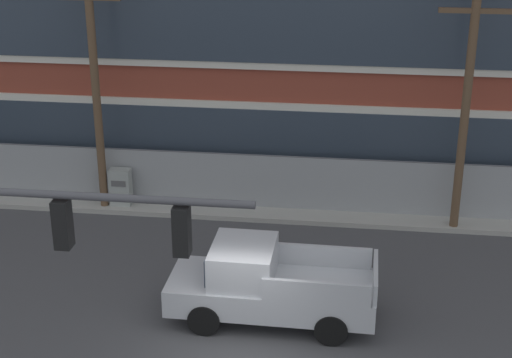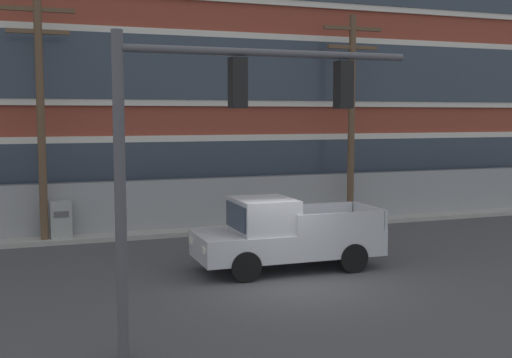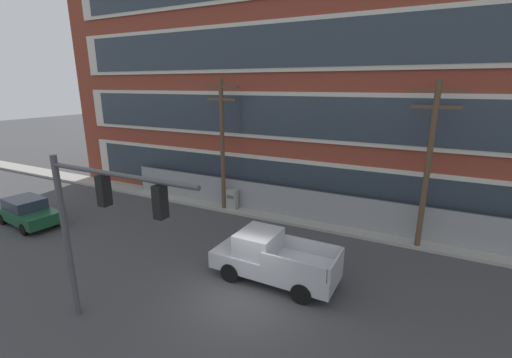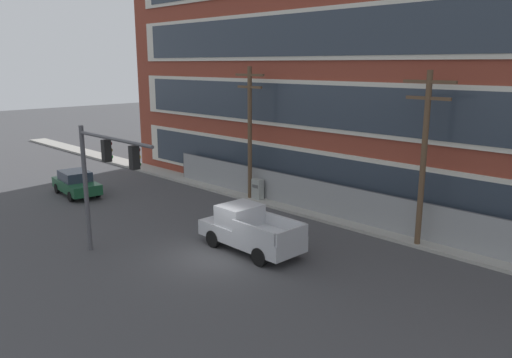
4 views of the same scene
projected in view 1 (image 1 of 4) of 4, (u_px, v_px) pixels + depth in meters
name	position (u px, v px, depth m)	size (l,w,h in m)	color
ground_plane	(240.00, 355.00, 18.30)	(160.00, 160.00, 0.00)	#424244
sidewalk_building_side	(276.00, 211.00, 25.70)	(80.00, 1.69, 0.16)	#9E9B93
chain_link_fence	(303.00, 185.00, 25.34)	(28.09, 0.06, 1.98)	gray
traffic_signal_mast	(42.00, 262.00, 14.00)	(5.62, 0.43, 5.68)	#4C4C51
pickup_truck_silver	(267.00, 285.00, 19.43)	(5.20, 2.14, 2.01)	#B2B5BA
utility_pole_near_corner	(95.00, 77.00, 24.31)	(2.31, 0.26, 8.13)	brown
utility_pole_midblock	(467.00, 92.00, 22.85)	(2.42, 0.26, 8.02)	brown
electrical_cabinet	(121.00, 189.00, 25.78)	(0.69, 0.44, 1.40)	#939993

